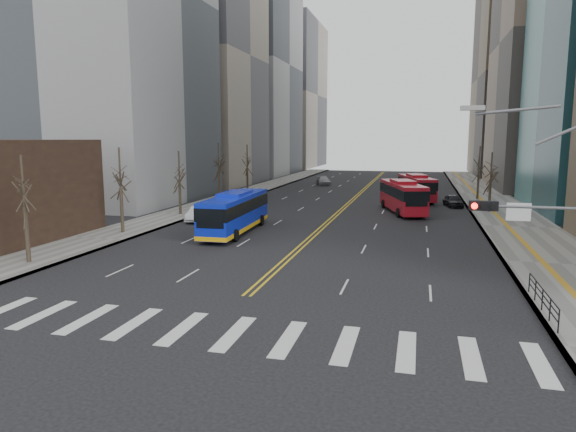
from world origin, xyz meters
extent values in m
plane|color=black|center=(0.00, 0.00, 0.00)|extent=(220.00, 220.00, 0.00)
cube|color=slate|center=(17.50, 45.00, 0.07)|extent=(7.00, 130.00, 0.15)
cube|color=slate|center=(-16.50, 45.00, 0.07)|extent=(5.00, 130.00, 0.15)
cube|color=silver|center=(-10.64, 0.00, 0.01)|extent=(0.70, 4.00, 0.01)
cube|color=silver|center=(-8.27, 0.00, 0.01)|extent=(0.70, 4.00, 0.01)
cube|color=silver|center=(-5.91, 0.00, 0.01)|extent=(0.70, 4.00, 0.01)
cube|color=silver|center=(-3.55, 0.00, 0.01)|extent=(0.70, 4.00, 0.01)
cube|color=silver|center=(-1.18, 0.00, 0.01)|extent=(0.70, 4.00, 0.01)
cube|color=silver|center=(1.18, 0.00, 0.01)|extent=(0.70, 4.00, 0.01)
cube|color=silver|center=(3.55, 0.00, 0.01)|extent=(0.70, 4.00, 0.01)
cube|color=silver|center=(5.91, 0.00, 0.01)|extent=(0.70, 4.00, 0.01)
cube|color=silver|center=(8.27, 0.00, 0.01)|extent=(0.70, 4.00, 0.01)
cube|color=silver|center=(10.64, 0.00, 0.01)|extent=(0.70, 4.00, 0.01)
cube|color=silver|center=(13.00, 0.00, 0.01)|extent=(0.70, 4.00, 0.01)
cube|color=gold|center=(-0.20, 55.00, 0.01)|extent=(0.15, 100.00, 0.01)
cube|color=gold|center=(0.20, 55.00, 0.01)|extent=(0.15, 100.00, 0.01)
cube|color=gray|center=(-31.00, 66.00, 22.00)|extent=(22.00, 22.00, 44.00)
cube|color=#99999C|center=(-30.00, 93.00, 24.00)|extent=(20.00, 26.00, 48.00)
cube|color=#826D5A|center=(30.00, 71.00, 23.00)|extent=(20.00, 26.00, 46.00)
cube|color=gray|center=(-29.00, 125.00, 20.00)|extent=(18.00, 30.00, 40.00)
cube|color=brown|center=(29.00, 103.00, 21.00)|extent=(18.00, 30.00, 42.00)
cylinder|color=slate|center=(12.95, 2.00, 5.50)|extent=(4.50, 0.12, 0.12)
cube|color=black|center=(11.00, 2.00, 5.50)|extent=(1.10, 0.28, 0.38)
cylinder|color=#FF190C|center=(10.65, 1.84, 5.50)|extent=(0.24, 0.08, 0.24)
cylinder|color=black|center=(11.00, 1.84, 5.50)|extent=(0.24, 0.08, 0.24)
cylinder|color=black|center=(11.35, 1.84, 5.50)|extent=(0.24, 0.08, 0.24)
cube|color=silver|center=(12.30, 2.00, 5.30)|extent=(0.90, 0.06, 0.70)
cube|color=#999993|center=(10.40, 2.00, 9.30)|extent=(0.90, 0.35, 0.18)
cube|color=black|center=(14.30, 6.00, 1.15)|extent=(0.04, 6.00, 0.04)
cylinder|color=black|center=(14.30, 3.00, 0.65)|extent=(0.06, 0.06, 1.00)
cylinder|color=black|center=(14.30, 4.50, 0.65)|extent=(0.06, 0.06, 1.00)
cylinder|color=black|center=(14.30, 6.00, 0.65)|extent=(0.06, 0.06, 1.00)
cylinder|color=black|center=(14.30, 7.50, 0.65)|extent=(0.06, 0.06, 1.00)
cylinder|color=black|center=(14.30, 9.00, 0.65)|extent=(0.06, 0.06, 1.00)
cylinder|color=#32291E|center=(-16.00, 8.00, 1.88)|extent=(0.28, 0.28, 3.75)
cylinder|color=#32291E|center=(-16.00, 19.00, 1.95)|extent=(0.28, 0.28, 3.90)
cylinder|color=#32291E|center=(-16.00, 30.00, 1.80)|extent=(0.28, 0.28, 3.60)
cylinder|color=#32291E|center=(-16.00, 41.00, 2.00)|extent=(0.28, 0.28, 4.00)
cylinder|color=#32291E|center=(-16.00, 52.00, 1.90)|extent=(0.28, 0.28, 3.80)
cylinder|color=#32291E|center=(16.00, 40.00, 1.75)|extent=(0.28, 0.28, 3.50)
cylinder|color=#32291E|center=(16.00, 52.00, 1.88)|extent=(0.28, 0.28, 3.75)
cube|color=#0E24D2|center=(-6.87, 22.07, 1.80)|extent=(2.97, 12.26, 2.90)
cube|color=black|center=(-6.87, 22.07, 2.36)|extent=(3.03, 12.28, 1.04)
cube|color=#0E24D2|center=(-6.87, 22.07, 3.35)|extent=(2.18, 4.33, 0.40)
cube|color=yellow|center=(-6.87, 22.07, 0.55)|extent=(3.03, 12.28, 0.35)
cylinder|color=black|center=(-7.99, 18.13, 0.50)|extent=(0.34, 1.01, 1.00)
cylinder|color=black|center=(-5.46, 18.22, 0.50)|extent=(0.34, 1.01, 1.00)
cylinder|color=black|center=(-8.27, 25.92, 0.50)|extent=(0.34, 1.01, 1.00)
cylinder|color=black|center=(-5.74, 26.01, 0.50)|extent=(0.34, 1.01, 1.00)
cube|color=#AB121F|center=(6.75, 37.96, 1.82)|extent=(5.60, 11.57, 2.94)
cube|color=black|center=(6.75, 37.96, 2.39)|extent=(5.67, 11.61, 1.05)
cube|color=#AB121F|center=(6.75, 37.96, 3.39)|extent=(3.07, 4.37, 0.40)
cylinder|color=black|center=(6.52, 34.13, 0.50)|extent=(0.57, 1.04, 1.00)
cylinder|color=black|center=(8.99, 34.84, 0.50)|extent=(0.57, 1.04, 1.00)
cylinder|color=black|center=(4.52, 41.08, 0.50)|extent=(0.57, 1.04, 1.00)
cylinder|color=black|center=(6.98, 41.79, 0.50)|extent=(0.57, 1.04, 1.00)
cube|color=#AB121F|center=(8.14, 49.72, 1.75)|extent=(5.13, 11.08, 2.80)
cube|color=black|center=(8.14, 49.72, 2.30)|extent=(5.20, 11.11, 1.01)
cube|color=#AB121F|center=(8.14, 49.72, 3.25)|extent=(2.87, 4.16, 0.40)
cylinder|color=black|center=(7.84, 46.06, 0.50)|extent=(0.55, 1.04, 1.00)
cylinder|color=black|center=(10.21, 46.68, 0.50)|extent=(0.55, 1.04, 1.00)
cylinder|color=black|center=(6.07, 52.75, 0.50)|extent=(0.55, 1.04, 1.00)
cylinder|color=black|center=(8.45, 53.37, 0.50)|extent=(0.55, 1.04, 1.00)
imported|color=silver|center=(-12.50, 26.93, 0.73)|extent=(2.00, 4.57, 1.46)
imported|color=black|center=(12.50, 44.43, 0.73)|extent=(2.54, 4.57, 1.47)
imported|color=gray|center=(-7.78, 68.80, 0.73)|extent=(3.52, 5.45, 1.47)
imported|color=black|center=(8.18, 60.82, 0.57)|extent=(2.18, 4.24, 1.14)
camera|label=1|loc=(8.51, -19.38, 8.16)|focal=32.00mm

